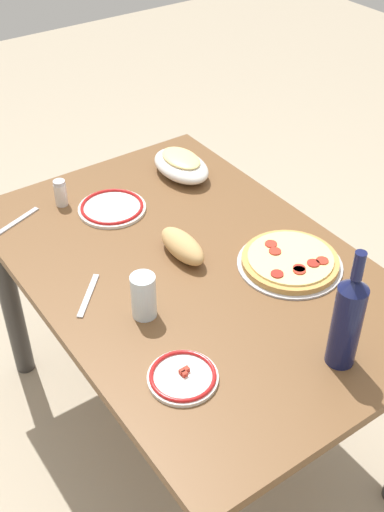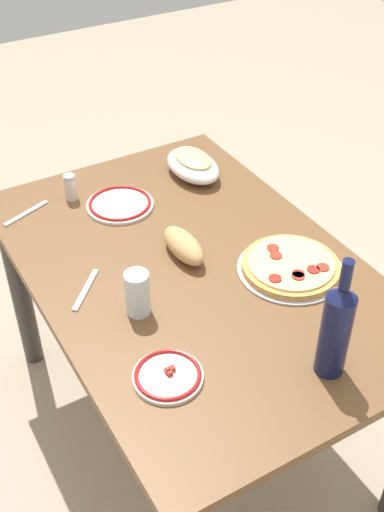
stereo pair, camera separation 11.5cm
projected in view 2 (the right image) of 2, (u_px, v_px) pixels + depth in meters
name	position (u px, v px, depth m)	size (l,w,h in m)	color
ground_plane	(192.00, 425.00, 2.26)	(8.00, 8.00, 0.00)	tan
dining_table	(192.00, 296.00, 1.88)	(1.30, 0.86, 0.73)	brown
pepperoni_pizza	(291.00, 266.00, 1.77)	(0.30, 0.30, 0.03)	#B7B7BC
baked_pasta_dish	(193.00, 164.00, 2.16)	(0.24, 0.15, 0.08)	white
wine_bottle	(336.00, 328.00, 1.42)	(0.07, 0.07, 0.32)	#141942
water_glass	(137.00, 293.00, 1.61)	(0.06, 0.06, 0.12)	silver
side_plate_near	(168.00, 376.00, 1.47)	(0.17, 0.17, 0.02)	white
side_plate_far	(120.00, 204.00, 2.03)	(0.21, 0.21, 0.02)	white
bread_loaf	(183.00, 246.00, 1.81)	(0.18, 0.08, 0.07)	tan
spice_shaker	(70.00, 187.00, 2.04)	(0.04, 0.04, 0.09)	silver
fork_left	(26.00, 213.00, 2.00)	(0.17, 0.02, 0.01)	#B7B7BC
fork_right	(86.00, 290.00, 1.72)	(0.17, 0.02, 0.01)	#B7B7BC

